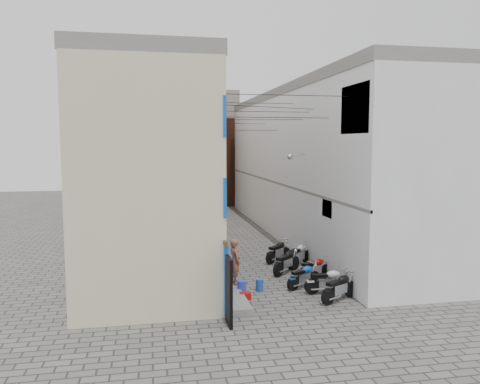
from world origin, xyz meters
TOP-DOWN VIEW (x-y plane):
  - ground at (0.00, 0.00)m, footprint 90.00×90.00m
  - plinth at (-2.05, 13.00)m, footprint 0.90×26.00m
  - building_left at (-4.98, 12.95)m, footprint 5.10×27.00m
  - building_right at (5.00, 13.00)m, footprint 5.94×26.00m
  - building_far_brick_left at (-2.00, 28.00)m, footprint 6.00×6.00m
  - building_far_brick_right at (3.00, 30.00)m, footprint 5.00×6.00m
  - building_far_concrete at (0.00, 34.00)m, footprint 8.00×5.00m
  - far_shopfront at (0.00, 25.20)m, footprint 2.00×0.30m
  - overhead_wires at (0.00, 7.64)m, footprint 5.80×13.02m
  - motorcycle_a at (1.84, 0.93)m, footprint 1.99×1.48m
  - motorcycle_b at (1.74, 1.81)m, footprint 1.90×0.66m
  - motorcycle_c at (1.06, 2.69)m, footprint 1.84×1.35m
  - motorcycle_d at (1.90, 3.70)m, footprint 1.91×1.14m
  - motorcycle_e at (0.99, 4.82)m, footprint 1.92×1.80m
  - motorcycle_f at (1.90, 5.91)m, footprint 2.03×1.78m
  - motorcycle_g at (1.19, 6.93)m, footprint 1.88×1.75m
  - person_a at (-1.70, 2.91)m, footprint 0.54×0.72m
  - person_b at (-2.16, 1.95)m, footprint 0.64×0.76m
  - water_jug_near at (-1.55, 2.29)m, footprint 0.45×0.45m
  - water_jug_far at (-0.77, 2.61)m, footprint 0.37×0.37m
  - red_crate at (-1.53, 1.72)m, footprint 0.44×0.34m

SIDE VIEW (x-z plane):
  - ground at x=0.00m, z-range 0.00..0.00m
  - plinth at x=-2.05m, z-range 0.00..0.25m
  - red_crate at x=-1.53m, z-range 0.00..0.26m
  - water_jug_far at x=-0.77m, z-range 0.00..0.46m
  - water_jug_near at x=-1.55m, z-range 0.00..0.54m
  - motorcycle_c at x=1.06m, z-range 0.00..1.03m
  - motorcycle_d at x=1.90m, z-range 0.00..1.06m
  - motorcycle_b at x=1.74m, z-range 0.00..1.09m
  - motorcycle_a at x=1.84m, z-range 0.00..1.12m
  - motorcycle_g at x=1.19m, z-range 0.00..1.13m
  - motorcycle_e at x=0.99m, z-range 0.00..1.16m
  - motorcycle_f at x=1.90m, z-range 0.00..1.20m
  - person_b at x=-2.16m, z-range 0.25..1.67m
  - person_a at x=-1.70m, z-range 0.25..2.04m
  - far_shopfront at x=0.00m, z-range 0.00..2.40m
  - building_far_brick_right at x=3.00m, z-range 0.00..8.00m
  - building_left at x=-4.98m, z-range 0.00..9.00m
  - building_right at x=5.00m, z-range 0.01..9.01m
  - building_far_brick_left at x=-2.00m, z-range 0.00..10.00m
  - building_far_concrete at x=0.00m, z-range 0.00..11.00m
  - overhead_wires at x=0.00m, z-range 6.46..7.79m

